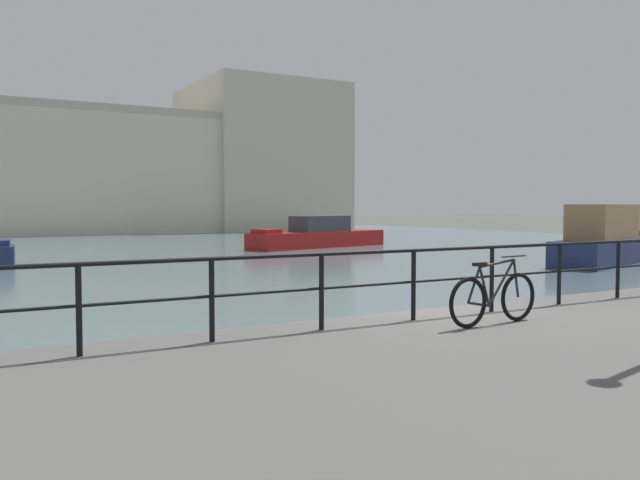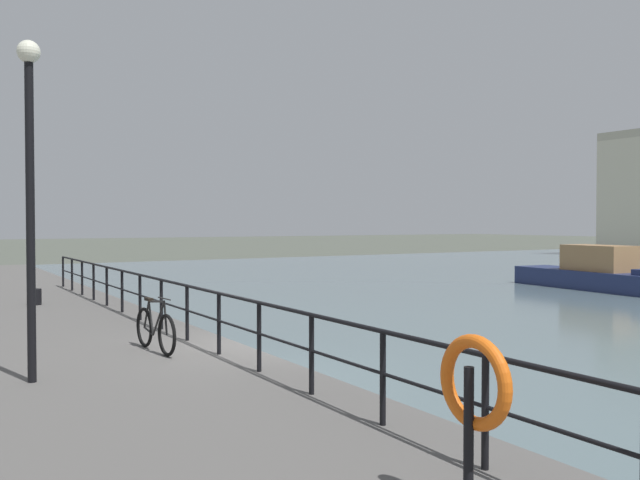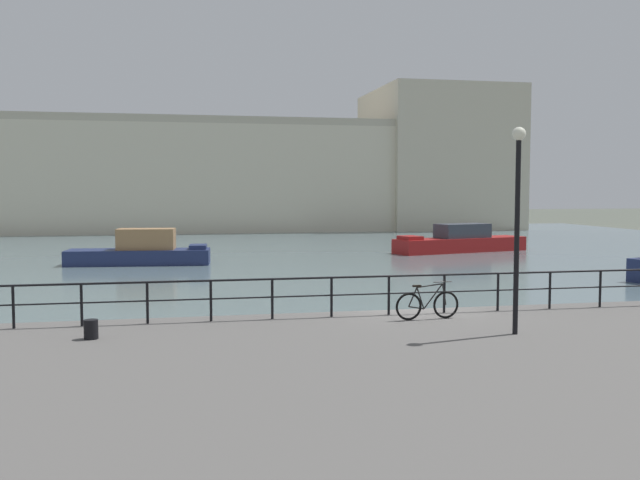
{
  "view_description": "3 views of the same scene",
  "coord_description": "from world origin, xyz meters",
  "px_view_note": "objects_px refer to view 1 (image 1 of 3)",
  "views": [
    {
      "loc": [
        -6.94,
        -8.47,
        2.45
      ],
      "look_at": [
        -0.52,
        2.85,
        1.77
      ],
      "focal_mm": 36.49,
      "sensor_mm": 36.0,
      "label": 1
    },
    {
      "loc": [
        11.51,
        -5.21,
        3.01
      ],
      "look_at": [
        -0.62,
        2.01,
        2.64
      ],
      "focal_mm": 38.25,
      "sensor_mm": 36.0,
      "label": 2
    },
    {
      "loc": [
        -6.57,
        -18.93,
        4.12
      ],
      "look_at": [
        -1.55,
        5.65,
        2.33
      ],
      "focal_mm": 39.74,
      "sensor_mm": 36.0,
      "label": 3
    }
  ],
  "objects_px": {
    "harbor_building": "(108,170)",
    "moored_harbor_tender": "(318,236)",
    "moored_red_daysailer": "(609,240)",
    "parked_bicycle": "(494,298)"
  },
  "relations": [
    {
      "from": "moored_red_daysailer",
      "to": "parked_bicycle",
      "type": "relative_size",
      "value": 5.21
    },
    {
      "from": "moored_harbor_tender",
      "to": "moored_red_daysailer",
      "type": "relative_size",
      "value": 1.05
    },
    {
      "from": "harbor_building",
      "to": "parked_bicycle",
      "type": "distance_m",
      "value": 56.89
    },
    {
      "from": "moored_harbor_tender",
      "to": "harbor_building",
      "type": "bearing_deg",
      "value": -93.58
    },
    {
      "from": "harbor_building",
      "to": "moored_harbor_tender",
      "type": "distance_m",
      "value": 30.77
    },
    {
      "from": "moored_red_daysailer",
      "to": "parked_bicycle",
      "type": "distance_m",
      "value": 20.85
    },
    {
      "from": "moored_red_daysailer",
      "to": "parked_bicycle",
      "type": "bearing_deg",
      "value": -166.09
    },
    {
      "from": "moored_red_daysailer",
      "to": "parked_bicycle",
      "type": "xyz_separation_m",
      "value": [
        -17.62,
        -11.14,
        0.15
      ]
    },
    {
      "from": "harbor_building",
      "to": "moored_red_daysailer",
      "type": "xyz_separation_m",
      "value": [
        11.44,
        -45.22,
        -4.81
      ]
    },
    {
      "from": "harbor_building",
      "to": "moored_harbor_tender",
      "type": "bearing_deg",
      "value": -78.8
    }
  ]
}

